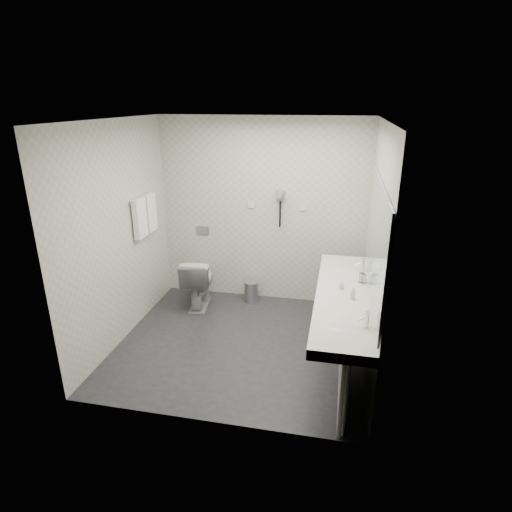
# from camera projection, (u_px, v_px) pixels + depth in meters

# --- Properties ---
(floor) EXTENTS (2.80, 2.80, 0.00)m
(floor) POSITION_uv_depth(u_px,v_px,m) (241.00, 343.00, 4.96)
(floor) COLOR #242428
(floor) RESTS_ON ground
(ceiling) EXTENTS (2.80, 2.80, 0.00)m
(ceiling) POSITION_uv_depth(u_px,v_px,m) (238.00, 120.00, 4.08)
(ceiling) COLOR silver
(ceiling) RESTS_ON wall_back
(wall_back) EXTENTS (2.80, 0.00, 2.80)m
(wall_back) POSITION_uv_depth(u_px,v_px,m) (262.00, 212.00, 5.71)
(wall_back) COLOR beige
(wall_back) RESTS_ON floor
(wall_front) EXTENTS (2.80, 0.00, 2.80)m
(wall_front) POSITION_uv_depth(u_px,v_px,m) (200.00, 294.00, 3.32)
(wall_front) COLOR beige
(wall_front) RESTS_ON floor
(wall_left) EXTENTS (0.00, 2.60, 2.60)m
(wall_left) POSITION_uv_depth(u_px,v_px,m) (119.00, 234.00, 4.78)
(wall_left) COLOR beige
(wall_left) RESTS_ON floor
(wall_right) EXTENTS (0.00, 2.60, 2.60)m
(wall_right) POSITION_uv_depth(u_px,v_px,m) (375.00, 251.00, 4.25)
(wall_right) COLOR beige
(wall_right) RESTS_ON floor
(vanity_counter) EXTENTS (0.55, 2.20, 0.10)m
(vanity_counter) POSITION_uv_depth(u_px,v_px,m) (343.00, 298.00, 4.28)
(vanity_counter) COLOR silver
(vanity_counter) RESTS_ON floor
(vanity_panel) EXTENTS (0.03, 2.15, 0.75)m
(vanity_panel) POSITION_uv_depth(u_px,v_px,m) (343.00, 334.00, 4.42)
(vanity_panel) COLOR gray
(vanity_panel) RESTS_ON floor
(vanity_post_near) EXTENTS (0.06, 0.06, 0.75)m
(vanity_post_near) POSITION_uv_depth(u_px,v_px,m) (345.00, 400.00, 3.46)
(vanity_post_near) COLOR silver
(vanity_post_near) RESTS_ON floor
(vanity_post_far) EXTENTS (0.06, 0.06, 0.75)m
(vanity_post_far) POSITION_uv_depth(u_px,v_px,m) (346.00, 293.00, 5.37)
(vanity_post_far) COLOR silver
(vanity_post_far) RESTS_ON floor
(mirror) EXTENTS (0.02, 2.20, 1.05)m
(mirror) POSITION_uv_depth(u_px,v_px,m) (376.00, 238.00, 4.00)
(mirror) COLOR #B2BCC6
(mirror) RESTS_ON wall_right
(basin_near) EXTENTS (0.40, 0.31, 0.05)m
(basin_near) POSITION_uv_depth(u_px,v_px,m) (343.00, 326.00, 3.67)
(basin_near) COLOR silver
(basin_near) RESTS_ON vanity_counter
(basin_far) EXTENTS (0.40, 0.31, 0.05)m
(basin_far) POSITION_uv_depth(u_px,v_px,m) (344.00, 271.00, 4.86)
(basin_far) COLOR silver
(basin_far) RESTS_ON vanity_counter
(faucet_near) EXTENTS (0.04, 0.04, 0.15)m
(faucet_near) POSITION_uv_depth(u_px,v_px,m) (367.00, 319.00, 3.60)
(faucet_near) COLOR silver
(faucet_near) RESTS_ON vanity_counter
(faucet_far) EXTENTS (0.04, 0.04, 0.15)m
(faucet_far) POSITION_uv_depth(u_px,v_px,m) (362.00, 265.00, 4.80)
(faucet_far) COLOR silver
(faucet_far) RESTS_ON vanity_counter
(soap_bottle_a) EXTENTS (0.05, 0.05, 0.09)m
(soap_bottle_a) POSITION_uv_depth(u_px,v_px,m) (341.00, 285.00, 4.34)
(soap_bottle_a) COLOR beige
(soap_bottle_a) RESTS_ON vanity_counter
(soap_bottle_c) EXTENTS (0.07, 0.07, 0.13)m
(soap_bottle_c) POSITION_uv_depth(u_px,v_px,m) (353.00, 293.00, 4.12)
(soap_bottle_c) COLOR beige
(soap_bottle_c) RESTS_ON vanity_counter
(glass_left) EXTENTS (0.06, 0.06, 0.11)m
(glass_left) POSITION_uv_depth(u_px,v_px,m) (362.00, 278.00, 4.50)
(glass_left) COLOR silver
(glass_left) RESTS_ON vanity_counter
(glass_right) EXTENTS (0.06, 0.06, 0.10)m
(glass_right) POSITION_uv_depth(u_px,v_px,m) (364.00, 279.00, 4.47)
(glass_right) COLOR silver
(glass_right) RESTS_ON vanity_counter
(toilet) EXTENTS (0.49, 0.74, 0.70)m
(toilet) POSITION_uv_depth(u_px,v_px,m) (198.00, 281.00, 5.77)
(toilet) COLOR silver
(toilet) RESTS_ON floor
(flush_plate) EXTENTS (0.18, 0.02, 0.12)m
(flush_plate) POSITION_uv_depth(u_px,v_px,m) (203.00, 230.00, 5.96)
(flush_plate) COLOR #B2B5BA
(flush_plate) RESTS_ON wall_back
(pedal_bin) EXTENTS (0.21, 0.21, 0.28)m
(pedal_bin) POSITION_uv_depth(u_px,v_px,m) (251.00, 292.00, 5.95)
(pedal_bin) COLOR #B2B5BA
(pedal_bin) RESTS_ON floor
(bin_lid) EXTENTS (0.20, 0.20, 0.02)m
(bin_lid) POSITION_uv_depth(u_px,v_px,m) (251.00, 282.00, 5.89)
(bin_lid) COLOR #B2B5BA
(bin_lid) RESTS_ON pedal_bin
(towel_rail) EXTENTS (0.02, 0.62, 0.02)m
(towel_rail) POSITION_uv_depth(u_px,v_px,m) (143.00, 198.00, 5.17)
(towel_rail) COLOR silver
(towel_rail) RESTS_ON wall_left
(towel_near) EXTENTS (0.07, 0.24, 0.48)m
(towel_near) POSITION_uv_depth(u_px,v_px,m) (140.00, 218.00, 5.12)
(towel_near) COLOR white
(towel_near) RESTS_ON towel_rail
(towel_far) EXTENTS (0.07, 0.24, 0.48)m
(towel_far) POSITION_uv_depth(u_px,v_px,m) (150.00, 213.00, 5.38)
(towel_far) COLOR white
(towel_far) RESTS_ON towel_rail
(dryer_cradle) EXTENTS (0.10, 0.04, 0.14)m
(dryer_cradle) POSITION_uv_depth(u_px,v_px,m) (281.00, 195.00, 5.55)
(dryer_cradle) COLOR gray
(dryer_cradle) RESTS_ON wall_back
(dryer_barrel) EXTENTS (0.08, 0.14, 0.08)m
(dryer_barrel) POSITION_uv_depth(u_px,v_px,m) (280.00, 194.00, 5.47)
(dryer_barrel) COLOR gray
(dryer_barrel) RESTS_ON dryer_cradle
(dryer_cord) EXTENTS (0.02, 0.02, 0.35)m
(dryer_cord) POSITION_uv_depth(u_px,v_px,m) (280.00, 214.00, 5.62)
(dryer_cord) COLOR black
(dryer_cord) RESTS_ON dryer_cradle
(switch_plate_a) EXTENTS (0.09, 0.02, 0.09)m
(switch_plate_a) POSITION_uv_depth(u_px,v_px,m) (251.00, 205.00, 5.69)
(switch_plate_a) COLOR silver
(switch_plate_a) RESTS_ON wall_back
(switch_plate_b) EXTENTS (0.09, 0.02, 0.09)m
(switch_plate_b) POSITION_uv_depth(u_px,v_px,m) (303.00, 207.00, 5.56)
(switch_plate_b) COLOR silver
(switch_plate_b) RESTS_ON wall_back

